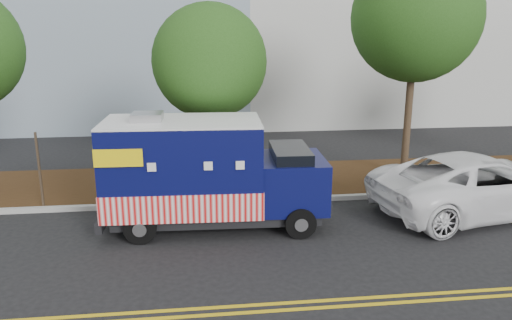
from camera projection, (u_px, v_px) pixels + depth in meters
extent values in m
plane|color=black|center=(226.00, 221.00, 14.15)|extent=(120.00, 120.00, 0.00)
cube|color=#9E9E99|center=(223.00, 202.00, 15.47)|extent=(120.00, 0.18, 0.15)
cube|color=#321F0E|center=(220.00, 182.00, 17.49)|extent=(120.00, 4.00, 0.15)
cube|color=gold|center=(239.00, 306.00, 9.88)|extent=(120.00, 0.10, 0.01)
cube|color=gold|center=(240.00, 313.00, 9.65)|extent=(120.00, 0.10, 0.01)
cylinder|color=#38281C|center=(212.00, 142.00, 16.29)|extent=(0.26, 0.26, 3.39)
sphere|color=#204914|center=(210.00, 61.00, 15.61)|extent=(3.61, 3.61, 3.61)
cylinder|color=#38281C|center=(408.00, 116.00, 17.58)|extent=(0.26, 0.26, 4.55)
sphere|color=#204914|center=(416.00, 17.00, 16.70)|extent=(4.33, 4.33, 4.33)
cube|color=#473828|center=(40.00, 172.00, 14.71)|extent=(0.06, 0.06, 2.40)
cube|color=black|center=(217.00, 212.00, 13.77)|extent=(5.55, 2.06, 0.27)
cube|color=#090C41|center=(183.00, 165.00, 13.35)|extent=(4.19, 2.40, 2.35)
cube|color=red|center=(184.00, 195.00, 13.57)|extent=(4.23, 2.46, 0.73)
cube|color=white|center=(182.00, 121.00, 13.04)|extent=(4.19, 2.40, 0.06)
cube|color=#B7B7BA|center=(147.00, 117.00, 12.93)|extent=(0.81, 0.81, 0.22)
cube|color=#090C41|center=(292.00, 182.00, 13.72)|extent=(1.84, 2.17, 1.37)
cube|color=black|center=(290.00, 159.00, 13.54)|extent=(1.05, 1.94, 0.64)
cube|color=black|center=(323.00, 197.00, 13.91)|extent=(0.15, 1.96, 0.29)
cube|color=black|center=(107.00, 214.00, 13.53)|extent=(0.26, 2.21, 0.27)
cube|color=#B7B7BA|center=(104.00, 165.00, 13.17)|extent=(0.10, 1.76, 1.86)
cube|color=#B7B7BA|center=(196.00, 152.00, 14.48)|extent=(1.76, 0.10, 1.08)
cube|color=yellow|center=(118.00, 158.00, 11.97)|extent=(1.18, 0.06, 0.44)
cube|color=yellow|center=(133.00, 137.00, 14.21)|extent=(1.18, 0.06, 0.44)
cylinder|color=black|center=(300.00, 223.00, 12.98)|extent=(0.83, 0.30, 0.82)
cylinder|color=black|center=(289.00, 197.00, 14.90)|extent=(0.83, 0.30, 0.82)
cylinder|color=black|center=(140.00, 228.00, 12.66)|extent=(0.83, 0.30, 0.82)
cylinder|color=black|center=(150.00, 201.00, 14.58)|extent=(0.83, 0.30, 0.82)
imported|color=white|center=(479.00, 184.00, 14.61)|extent=(6.81, 4.06, 1.77)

